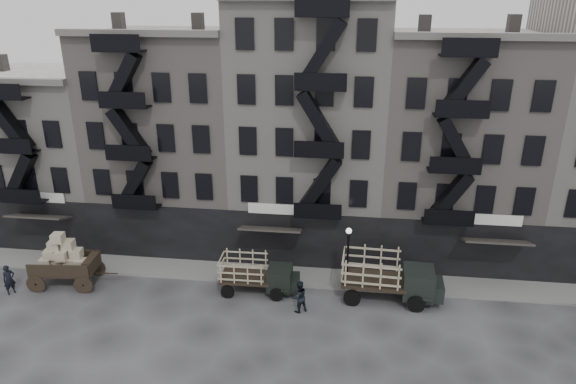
# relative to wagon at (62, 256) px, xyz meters

# --- Properties ---
(ground) EXTENTS (140.00, 140.00, 0.00)m
(ground) POSITION_rel_wagon_xyz_m (14.83, -1.11, -2.00)
(ground) COLOR #38383A
(ground) RESTS_ON ground
(sidewalk) EXTENTS (55.00, 2.50, 0.15)m
(sidewalk) POSITION_rel_wagon_xyz_m (14.83, 2.64, -1.93)
(sidewalk) COLOR slate
(sidewalk) RESTS_ON ground
(building_west) EXTENTS (10.00, 11.35, 13.20)m
(building_west) POSITION_rel_wagon_xyz_m (-5.17, 8.72, 4.00)
(building_west) COLOR #AAA69C
(building_west) RESTS_ON ground
(building_midwest) EXTENTS (10.00, 11.35, 16.20)m
(building_midwest) POSITION_rel_wagon_xyz_m (4.83, 8.71, 5.50)
(building_midwest) COLOR gray
(building_midwest) RESTS_ON ground
(building_center) EXTENTS (10.00, 11.35, 18.20)m
(building_center) POSITION_rel_wagon_xyz_m (14.83, 8.71, 6.50)
(building_center) COLOR #AAA69C
(building_center) RESTS_ON ground
(building_mideast) EXTENTS (10.00, 11.35, 16.20)m
(building_mideast) POSITION_rel_wagon_xyz_m (24.83, 8.71, 5.50)
(building_mideast) COLOR gray
(building_mideast) RESTS_ON ground
(lamp_post) EXTENTS (0.36, 0.36, 4.28)m
(lamp_post) POSITION_rel_wagon_xyz_m (17.83, 1.49, 0.78)
(lamp_post) COLOR black
(lamp_post) RESTS_ON ground
(wagon) EXTENTS (4.34, 2.61, 3.51)m
(wagon) POSITION_rel_wagon_xyz_m (0.00, 0.00, 0.00)
(wagon) COLOR black
(wagon) RESTS_ON ground
(stake_truck_west) EXTENTS (4.87, 2.09, 2.42)m
(stake_truck_west) POSITION_rel_wagon_xyz_m (12.33, 0.63, -0.62)
(stake_truck_west) COLOR black
(stake_truck_west) RESTS_ON ground
(stake_truck_east) EXTENTS (6.06, 2.72, 2.99)m
(stake_truck_east) POSITION_rel_wagon_xyz_m (20.33, 0.83, -0.30)
(stake_truck_east) COLOR black
(stake_truck_east) RESTS_ON ground
(pedestrian_west) EXTENTS (0.78, 0.84, 1.93)m
(pedestrian_west) POSITION_rel_wagon_xyz_m (-2.78, -1.51, -1.04)
(pedestrian_west) COLOR black
(pedestrian_west) RESTS_ON ground
(pedestrian_mid) EXTENTS (1.22, 1.15, 1.98)m
(pedestrian_mid) POSITION_rel_wagon_xyz_m (15.14, -1.19, -1.01)
(pedestrian_mid) COLOR black
(pedestrian_mid) RESTS_ON ground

